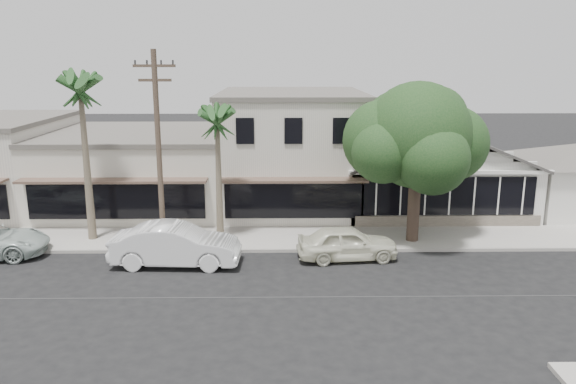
{
  "coord_description": "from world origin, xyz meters",
  "views": [
    {
      "loc": [
        -3.64,
        -19.27,
        8.64
      ],
      "look_at": [
        -3.3,
        6.0,
        2.57
      ],
      "focal_mm": 35.0,
      "sensor_mm": 36.0,
      "label": 1
    }
  ],
  "objects_px": {
    "car_0": "(347,243)",
    "shade_tree": "(415,138)",
    "car_1": "(176,245)",
    "utility_pole": "(159,148)"
  },
  "relations": [
    {
      "from": "car_1",
      "to": "shade_tree",
      "type": "relative_size",
      "value": 0.71
    },
    {
      "from": "utility_pole",
      "to": "car_1",
      "type": "xyz_separation_m",
      "value": [
        0.9,
        -1.78,
        -3.89
      ]
    },
    {
      "from": "car_0",
      "to": "shade_tree",
      "type": "xyz_separation_m",
      "value": [
        3.3,
        2.37,
        4.28
      ]
    },
    {
      "from": "car_0",
      "to": "car_1",
      "type": "xyz_separation_m",
      "value": [
        -7.37,
        -0.61,
        0.15
      ]
    },
    {
      "from": "utility_pole",
      "to": "car_1",
      "type": "height_order",
      "value": "utility_pole"
    },
    {
      "from": "car_1",
      "to": "shade_tree",
      "type": "height_order",
      "value": "shade_tree"
    },
    {
      "from": "car_0",
      "to": "car_1",
      "type": "height_order",
      "value": "car_1"
    },
    {
      "from": "shade_tree",
      "to": "car_0",
      "type": "bearing_deg",
      "value": -144.35
    },
    {
      "from": "car_1",
      "to": "shade_tree",
      "type": "distance_m",
      "value": 11.83
    },
    {
      "from": "car_0",
      "to": "shade_tree",
      "type": "relative_size",
      "value": 0.57
    }
  ]
}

